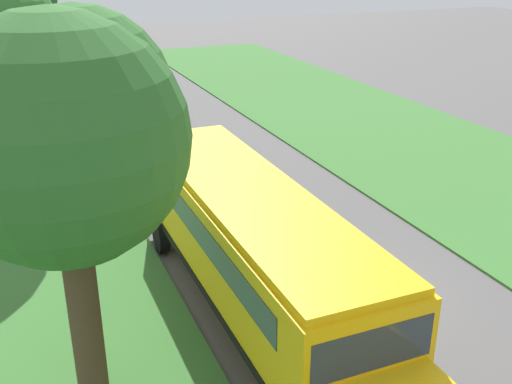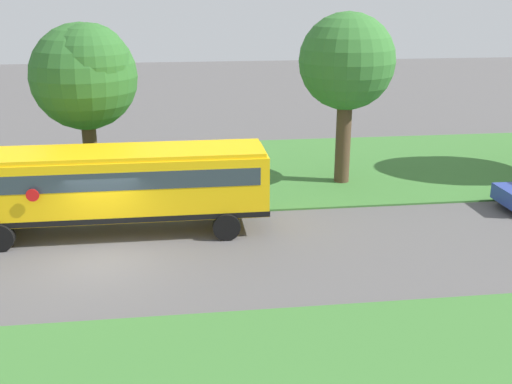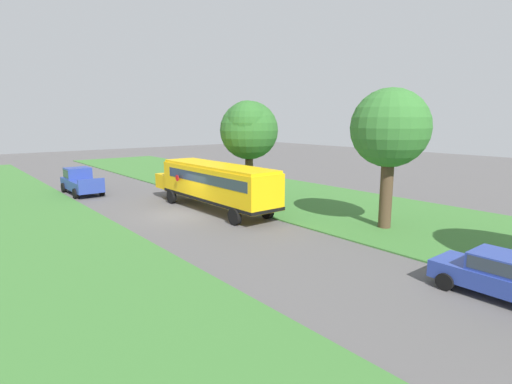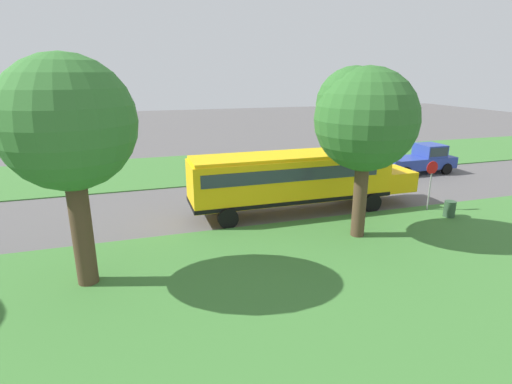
{
  "view_description": "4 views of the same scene",
  "coord_description": "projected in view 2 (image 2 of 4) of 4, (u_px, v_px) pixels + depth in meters",
  "views": [
    {
      "loc": [
        -7.28,
        -11.1,
        8.28
      ],
      "look_at": [
        -1.14,
        3.47,
        1.76
      ],
      "focal_mm": 42.0,
      "sensor_mm": 36.0,
      "label": 1
    },
    {
      "loc": [
        18.8,
        2.78,
        8.58
      ],
      "look_at": [
        -2.23,
        5.48,
        1.46
      ],
      "focal_mm": 42.0,
      "sensor_mm": 36.0,
      "label": 2
    },
    {
      "loc": [
        11.99,
        22.63,
        6.12
      ],
      "look_at": [
        -2.38,
        4.92,
        1.93
      ],
      "focal_mm": 28.0,
      "sensor_mm": 36.0,
      "label": 3
    },
    {
      "loc": [
        -21.19,
        8.34,
        7.17
      ],
      "look_at": [
        -2.13,
        2.37,
        1.16
      ],
      "focal_mm": 28.0,
      "sensor_mm": 36.0,
      "label": 4
    }
  ],
  "objects": [
    {
      "name": "ground_plane",
      "position": [
        103.0,
        261.0,
        20.07
      ],
      "size": [
        120.0,
        120.0,
        0.0
      ],
      "primitive_type": "plane",
      "color": "#565454"
    },
    {
      "name": "grass_verge",
      "position": [
        126.0,
        174.0,
        29.46
      ],
      "size": [
        12.0,
        80.0,
        0.08
      ],
      "primitive_type": "cube",
      "color": "#3D7533",
      "rests_on": "ground"
    },
    {
      "name": "oak_tree_beside_bus",
      "position": [
        86.0,
        74.0,
        24.29
      ],
      "size": [
        4.34,
        4.34,
        7.45
      ],
      "color": "#4C3826",
      "rests_on": "ground"
    },
    {
      "name": "school_bus",
      "position": [
        115.0,
        183.0,
        21.88
      ],
      "size": [
        2.85,
        12.42,
        3.16
      ],
      "color": "yellow",
      "rests_on": "ground"
    },
    {
      "name": "oak_tree_roadside_mid",
      "position": [
        348.0,
        61.0,
        26.53
      ],
      "size": [
        4.29,
        4.29,
        7.79
      ],
      "color": "#4C3826",
      "rests_on": "ground"
    }
  ]
}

